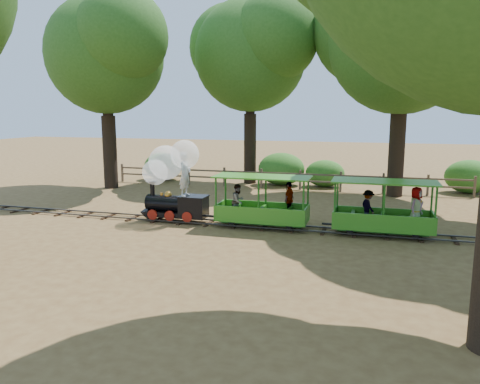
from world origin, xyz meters
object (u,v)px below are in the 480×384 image
(locomotive, at_px, (171,175))
(carriage_front, at_px, (262,206))
(fence, at_px, (281,178))
(carriage_rear, at_px, (387,212))

(locomotive, distance_m, carriage_front, 3.49)
(locomotive, distance_m, fence, 8.38)
(carriage_front, xyz_separation_m, carriage_rear, (4.05, -0.00, 0.01))
(locomotive, height_order, carriage_front, locomotive)
(locomotive, bearing_deg, carriage_rear, -0.29)
(carriage_front, height_order, carriage_rear, same)
(fence, bearing_deg, carriage_rear, -58.09)
(locomotive, xyz_separation_m, carriage_front, (3.36, -0.04, -0.93))
(locomotive, xyz_separation_m, carriage_rear, (7.41, -0.04, -0.92))
(carriage_rear, height_order, fence, carriage_rear)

